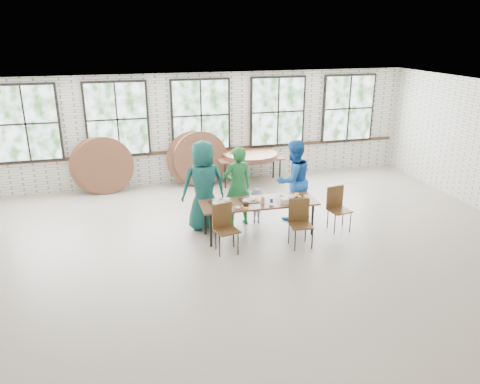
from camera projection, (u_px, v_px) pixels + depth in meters
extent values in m
plane|color=#B2A08E|center=(245.00, 249.00, 9.23)|extent=(12.00, 12.00, 0.00)
plane|color=white|center=(246.00, 95.00, 8.23)|extent=(12.00, 12.00, 0.00)
plane|color=silver|center=(201.00, 129.00, 12.82)|extent=(12.00, 0.00, 12.00)
plane|color=silver|center=(370.00, 308.00, 4.63)|extent=(12.00, 0.00, 12.00)
cube|color=#422819|center=(202.00, 150.00, 12.99)|extent=(11.80, 0.05, 0.08)
cube|color=black|center=(26.00, 124.00, 11.55)|extent=(1.62, 0.05, 1.97)
cube|color=white|center=(25.00, 124.00, 11.52)|extent=(1.50, 0.01, 1.85)
cube|color=black|center=(117.00, 119.00, 12.10)|extent=(1.62, 0.05, 1.97)
cube|color=white|center=(117.00, 120.00, 12.07)|extent=(1.50, 0.01, 1.85)
cube|color=black|center=(201.00, 115.00, 12.64)|extent=(1.62, 0.05, 1.97)
cube|color=white|center=(201.00, 116.00, 12.61)|extent=(1.50, 0.01, 1.85)
cube|color=black|center=(278.00, 112.00, 13.19)|extent=(1.62, 0.05, 1.97)
cube|color=white|center=(278.00, 112.00, 13.15)|extent=(1.50, 0.01, 1.85)
cube|color=black|center=(348.00, 108.00, 13.73)|extent=(1.62, 0.05, 1.97)
cube|color=white|center=(349.00, 109.00, 13.70)|extent=(1.50, 0.01, 1.85)
cube|color=brown|center=(259.00, 203.00, 9.62)|extent=(2.42, 0.88, 0.04)
cylinder|color=black|center=(211.00, 230.00, 9.20)|extent=(0.05, 0.05, 0.70)
cylinder|color=black|center=(205.00, 219.00, 9.74)|extent=(0.05, 0.05, 0.70)
cylinder|color=black|center=(312.00, 219.00, 9.73)|extent=(0.05, 0.05, 0.70)
cylinder|color=black|center=(301.00, 209.00, 10.28)|extent=(0.05, 0.05, 0.70)
cube|color=#55381C|center=(227.00, 231.00, 8.94)|extent=(0.50, 0.49, 0.03)
cube|color=#55381C|center=(222.00, 215.00, 9.01)|extent=(0.41, 0.13, 0.50)
cylinder|color=black|center=(220.00, 246.00, 8.82)|extent=(0.02, 0.02, 0.44)
cylinder|color=black|center=(216.00, 239.00, 9.13)|extent=(0.02, 0.02, 0.44)
cylinder|color=black|center=(238.00, 244.00, 8.91)|extent=(0.02, 0.02, 0.44)
cylinder|color=black|center=(234.00, 237.00, 9.22)|extent=(0.02, 0.02, 0.44)
cube|color=#55381C|center=(301.00, 225.00, 9.18)|extent=(0.46, 0.44, 0.03)
cube|color=#55381C|center=(299.00, 210.00, 9.27)|extent=(0.42, 0.08, 0.50)
cylinder|color=black|center=(295.00, 241.00, 9.06)|extent=(0.02, 0.02, 0.44)
cylinder|color=black|center=(289.00, 234.00, 9.37)|extent=(0.02, 0.02, 0.44)
cylinder|color=black|center=(312.00, 239.00, 9.15)|extent=(0.02, 0.02, 0.44)
cylinder|color=black|center=(306.00, 232.00, 9.46)|extent=(0.02, 0.02, 0.44)
cube|color=#55381C|center=(340.00, 211.00, 9.92)|extent=(0.49, 0.47, 0.03)
cube|color=#55381C|center=(335.00, 197.00, 10.00)|extent=(0.42, 0.11, 0.50)
cylinder|color=black|center=(335.00, 225.00, 9.80)|extent=(0.02, 0.02, 0.44)
cylinder|color=black|center=(328.00, 219.00, 10.11)|extent=(0.02, 0.02, 0.44)
cylinder|color=black|center=(350.00, 223.00, 9.89)|extent=(0.02, 0.02, 0.44)
cylinder|color=black|center=(343.00, 217.00, 10.20)|extent=(0.02, 0.02, 0.44)
imported|color=#16554A|center=(204.00, 186.00, 9.87)|extent=(0.97, 0.65, 1.93)
imported|color=#1C6C32|center=(238.00, 186.00, 10.08)|extent=(0.69, 0.50, 1.77)
imported|color=#17133E|center=(256.00, 205.00, 10.35)|extent=(0.55, 0.36, 0.80)
imported|color=blue|center=(293.00, 180.00, 10.39)|extent=(1.05, 0.92, 1.82)
cube|color=brown|center=(250.00, 158.00, 12.89)|extent=(1.81, 0.77, 0.04)
cylinder|color=black|center=(225.00, 176.00, 12.57)|extent=(0.04, 0.04, 0.70)
cylinder|color=black|center=(221.00, 170.00, 13.07)|extent=(0.04, 0.04, 0.70)
cylinder|color=black|center=(280.00, 171.00, 12.95)|extent=(0.04, 0.04, 0.70)
cylinder|color=black|center=(273.00, 166.00, 13.45)|extent=(0.04, 0.04, 0.70)
cube|color=black|center=(220.00, 203.00, 9.51)|extent=(0.44, 0.33, 0.02)
cube|color=black|center=(251.00, 200.00, 9.65)|extent=(0.44, 0.33, 0.02)
cube|color=black|center=(293.00, 196.00, 9.88)|extent=(0.44, 0.33, 0.02)
cylinder|color=black|center=(246.00, 204.00, 9.33)|extent=(0.09, 0.09, 0.09)
cube|color=red|center=(263.00, 201.00, 9.47)|extent=(0.06, 0.06, 0.11)
cylinder|color=blue|center=(272.00, 201.00, 9.52)|extent=(0.07, 0.07, 0.10)
cylinder|color=orange|center=(305.00, 198.00, 9.64)|extent=(0.07, 0.07, 0.11)
cylinder|color=white|center=(285.00, 201.00, 9.52)|extent=(0.17, 0.17, 0.10)
ellipsoid|color=white|center=(237.00, 207.00, 9.24)|extent=(0.11, 0.11, 0.05)
ellipsoid|color=white|center=(271.00, 205.00, 9.38)|extent=(0.11, 0.11, 0.05)
ellipsoid|color=white|center=(285.00, 199.00, 9.70)|extent=(0.11, 0.11, 0.05)
cylinder|color=brown|center=(250.00, 157.00, 12.87)|extent=(1.50, 1.50, 0.04)
cylinder|color=brown|center=(250.00, 155.00, 12.86)|extent=(1.50, 1.50, 0.04)
cylinder|color=brown|center=(250.00, 153.00, 12.84)|extent=(1.50, 1.50, 0.04)
cylinder|color=brown|center=(99.00, 166.00, 12.14)|extent=(1.50, 0.40, 1.47)
cylinder|color=brown|center=(104.00, 166.00, 12.07)|extent=(1.50, 0.26, 1.49)
cylinder|color=brown|center=(194.00, 159.00, 12.75)|extent=(1.50, 0.34, 1.48)
cylinder|color=brown|center=(201.00, 159.00, 12.70)|extent=(1.50, 0.28, 1.49)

